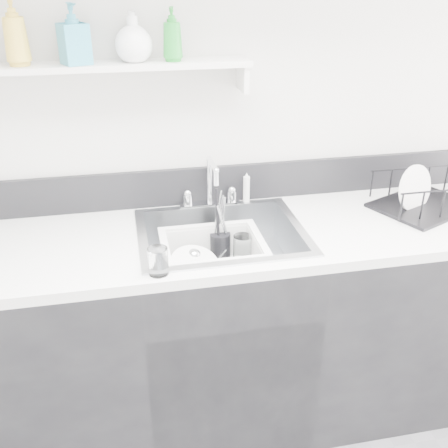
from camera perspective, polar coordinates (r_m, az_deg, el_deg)
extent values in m
cube|color=silver|center=(2.16, -1.88, 11.71)|extent=(3.50, 0.02, 2.60)
cube|color=black|center=(2.28, -0.26, -11.71)|extent=(3.20, 0.62, 0.88)
cube|color=white|center=(2.03, -0.28, -1.41)|extent=(3.20, 0.62, 0.04)
cube|color=black|center=(2.25, -1.76, 4.30)|extent=(3.20, 0.02, 0.16)
cube|color=silver|center=(2.24, -1.55, 2.19)|extent=(0.26, 0.06, 0.02)
cylinder|color=silver|center=(2.22, -3.98, 2.62)|extent=(0.04, 0.04, 0.05)
cylinder|color=silver|center=(2.25, 0.83, 3.01)|extent=(0.04, 0.04, 0.05)
cylinder|color=silver|center=(2.20, -1.58, 4.61)|extent=(0.02, 0.02, 0.20)
cylinder|color=silver|center=(2.10, -1.26, 6.54)|extent=(0.02, 0.15, 0.02)
cylinder|color=silver|center=(2.25, 2.46, 3.96)|extent=(0.03, 0.03, 0.14)
cube|color=silver|center=(2.02, -11.89, 16.54)|extent=(1.00, 0.16, 0.02)
cube|color=silver|center=(2.09, 2.05, 15.67)|extent=(0.02, 0.14, 0.10)
cylinder|color=white|center=(2.04, -2.88, -5.42)|extent=(0.21, 0.21, 0.01)
cylinder|color=white|center=(2.03, -2.77, -5.03)|extent=(0.20, 0.20, 0.01)
cylinder|color=white|center=(2.01, -3.19, -4.42)|extent=(0.23, 0.23, 0.08)
cylinder|color=black|center=(2.14, -0.41, -2.28)|extent=(0.08, 0.08, 0.10)
cylinder|color=silver|center=(2.11, -0.79, 0.06)|extent=(0.01, 0.05, 0.21)
cylinder|color=silver|center=(2.10, 0.00, -0.35)|extent=(0.02, 0.04, 0.19)
cylinder|color=black|center=(2.09, -0.71, 0.52)|extent=(0.01, 0.06, 0.23)
cylinder|color=white|center=(2.11, 2.02, -2.64)|extent=(0.08, 0.08, 0.11)
cylinder|color=white|center=(1.75, -7.18, -4.03)|extent=(0.08, 0.08, 0.09)
imported|color=white|center=(2.05, 3.00, -5.00)|extent=(0.12, 0.12, 0.03)
imported|color=gold|center=(2.02, -21.80, 18.82)|extent=(0.11, 0.11, 0.22)
imported|color=teal|center=(1.99, -16.08, 19.25)|extent=(0.12, 0.12, 0.20)
imported|color=white|center=(2.00, -9.85, 19.45)|extent=(0.16, 0.16, 0.17)
imported|color=#1A8927|center=(2.00, -5.65, 19.85)|extent=(0.09, 0.09, 0.19)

